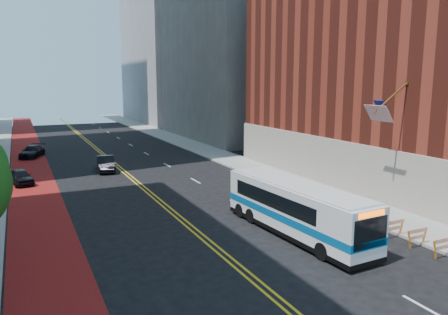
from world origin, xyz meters
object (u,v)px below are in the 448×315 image
object	(u,v)px
car_a	(20,177)
car_c	(32,151)
car_b	(106,164)
transit_bus	(295,208)

from	to	relation	value
car_a	car_c	size ratio (longest dim) A/B	0.83
car_b	car_c	size ratio (longest dim) A/B	0.96
car_b	transit_bus	bearing A→B (deg)	-67.67
car_b	car_c	distance (m)	13.10
car_b	car_c	bearing A→B (deg)	124.53
car_b	car_a	bearing A→B (deg)	-155.59
transit_bus	car_c	bearing A→B (deg)	106.78
transit_bus	car_a	world-z (taller)	transit_bus
car_a	car_b	world-z (taller)	car_b
car_a	car_c	world-z (taller)	car_c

